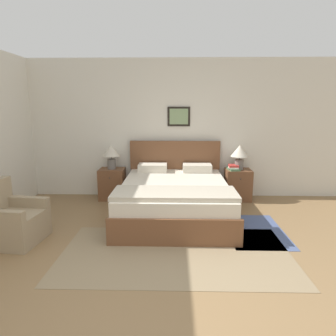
# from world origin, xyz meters

# --- Properties ---
(ground_plane) EXTENTS (16.00, 16.00, 0.00)m
(ground_plane) POSITION_xyz_m (0.00, 0.00, 0.00)
(ground_plane) COLOR olive
(wall_back) EXTENTS (7.38, 0.09, 2.60)m
(wall_back) POSITION_xyz_m (0.00, 3.33, 1.30)
(wall_back) COLOR silver
(wall_back) RESTS_ON ground_plane
(area_rug_main) EXTENTS (2.73, 1.49, 0.01)m
(area_rug_main) POSITION_xyz_m (0.28, 0.88, 0.00)
(area_rug_main) COLOR #897556
(area_rug_main) RESTS_ON ground_plane
(area_rug_bedside) EXTENTS (0.78, 1.23, 0.01)m
(area_rug_bedside) POSITION_xyz_m (1.40, 1.58, 0.00)
(area_rug_bedside) COLOR #47567F
(area_rug_bedside) RESTS_ON ground_plane
(bed) EXTENTS (1.70, 2.19, 1.09)m
(bed) POSITION_xyz_m (0.26, 2.17, 0.30)
(bed) COLOR brown
(bed) RESTS_ON ground_plane
(armchair) EXTENTS (0.73, 0.72, 0.80)m
(armchair) POSITION_xyz_m (-1.84, 1.17, 0.27)
(armchair) COLOR #998466
(armchair) RESTS_ON ground_plane
(nightstand_near_window) EXTENTS (0.46, 0.43, 0.58)m
(nightstand_near_window) POSITION_xyz_m (-0.92, 3.05, 0.29)
(nightstand_near_window) COLOR brown
(nightstand_near_window) RESTS_ON ground_plane
(nightstand_by_door) EXTENTS (0.46, 0.43, 0.58)m
(nightstand_by_door) POSITION_xyz_m (1.45, 3.05, 0.29)
(nightstand_by_door) COLOR brown
(nightstand_by_door) RESTS_ON ground_plane
(table_lamp_near_window) EXTENTS (0.33, 0.33, 0.46)m
(table_lamp_near_window) POSITION_xyz_m (-0.92, 3.05, 0.89)
(table_lamp_near_window) COLOR slate
(table_lamp_near_window) RESTS_ON nightstand_near_window
(table_lamp_by_door) EXTENTS (0.33, 0.33, 0.46)m
(table_lamp_by_door) POSITION_xyz_m (1.45, 3.05, 0.89)
(table_lamp_by_door) COLOR slate
(table_lamp_by_door) RESTS_ON nightstand_by_door
(book_thick_bottom) EXTENTS (0.22, 0.30, 0.04)m
(book_thick_bottom) POSITION_xyz_m (1.34, 3.01, 0.60)
(book_thick_bottom) COLOR #4C7551
(book_thick_bottom) RESTS_ON nightstand_by_door
(book_hardcover_middle) EXTENTS (0.22, 0.25, 0.03)m
(book_hardcover_middle) POSITION_xyz_m (1.34, 3.01, 0.63)
(book_hardcover_middle) COLOR silver
(book_hardcover_middle) RESTS_ON book_thick_bottom
(book_novel_upper) EXTENTS (0.18, 0.23, 0.03)m
(book_novel_upper) POSITION_xyz_m (1.34, 3.01, 0.66)
(book_novel_upper) COLOR #B7332D
(book_novel_upper) RESTS_ON book_hardcover_middle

